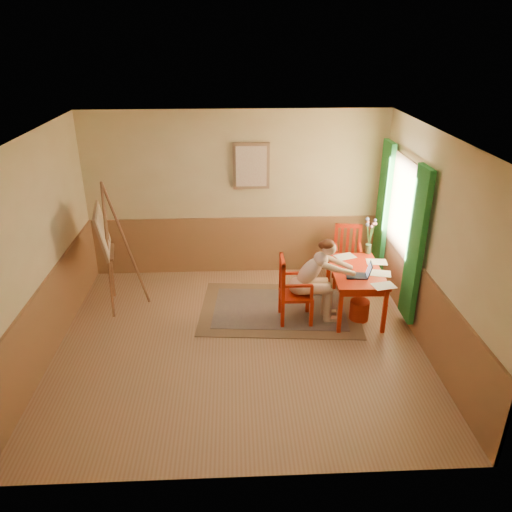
{
  "coord_description": "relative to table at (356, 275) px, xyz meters",
  "views": [
    {
      "loc": [
        -0.04,
        -5.66,
        3.91
      ],
      "look_at": [
        0.25,
        0.55,
        1.05
      ],
      "focal_mm": 34.48,
      "sensor_mm": 36.0,
      "label": 1
    }
  ],
  "objects": [
    {
      "name": "wall_portrait",
      "position": [
        -1.48,
        1.49,
        1.27
      ],
      "size": [
        0.6,
        0.05,
        0.76
      ],
      "color": "#926C4D",
      "rests_on": "room"
    },
    {
      "name": "table",
      "position": [
        0.0,
        0.0,
        0.0
      ],
      "size": [
        0.76,
        1.22,
        0.72
      ],
      "color": "red",
      "rests_on": "room"
    },
    {
      "name": "wainscot",
      "position": [
        -1.73,
        0.08,
        -0.13
      ],
      "size": [
        5.0,
        4.5,
        1.0
      ],
      "color": "#9B673F",
      "rests_on": "room"
    },
    {
      "name": "vase",
      "position": [
        0.31,
        0.59,
        0.35
      ],
      "size": [
        0.23,
        0.28,
        0.57
      ],
      "color": "#3F724C",
      "rests_on": "table"
    },
    {
      "name": "figure",
      "position": [
        -0.64,
        -0.16,
        0.08
      ],
      "size": [
        0.94,
        0.41,
        1.28
      ],
      "color": "beige",
      "rests_on": "room"
    },
    {
      "name": "chair_left",
      "position": [
        -0.96,
        -0.18,
        -0.13
      ],
      "size": [
        0.47,
        0.45,
        1.01
      ],
      "color": "red",
      "rests_on": "room"
    },
    {
      "name": "window",
      "position": [
        0.68,
        0.39,
        0.71
      ],
      "size": [
        0.12,
        2.01,
        2.2
      ],
      "color": "white",
      "rests_on": "room"
    },
    {
      "name": "wastebasket",
      "position": [
        0.04,
        -0.2,
        -0.48
      ],
      "size": [
        0.35,
        0.35,
        0.3
      ],
      "primitive_type": "cylinder",
      "rotation": [
        0.0,
        0.0,
        -0.3
      ],
      "color": "red",
      "rests_on": "room"
    },
    {
      "name": "laptop",
      "position": [
        0.0,
        -0.21,
        0.13
      ],
      "size": [
        0.37,
        0.25,
        0.21
      ],
      "color": "#1E2338",
      "rests_on": "table"
    },
    {
      "name": "chair_back",
      "position": [
        0.09,
        0.97,
        -0.13
      ],
      "size": [
        0.51,
        0.52,
        1.0
      ],
      "color": "red",
      "rests_on": "room"
    },
    {
      "name": "easel",
      "position": [
        -3.66,
        0.36,
        0.55
      ],
      "size": [
        0.73,
        0.89,
        2.0
      ],
      "color": "brown",
      "rests_on": "room"
    },
    {
      "name": "room",
      "position": [
        -1.73,
        -0.71,
        0.77
      ],
      "size": [
        5.04,
        4.54,
        2.84
      ],
      "color": "tan",
      "rests_on": "ground"
    },
    {
      "name": "rug",
      "position": [
        -1.11,
        0.14,
        -0.62
      ],
      "size": [
        2.52,
        1.79,
        0.02
      ],
      "color": "#8C7251",
      "rests_on": "room"
    },
    {
      "name": "papers",
      "position": [
        0.21,
        0.02,
        0.09
      ],
      "size": [
        0.78,
        1.27,
        0.0
      ],
      "color": "white",
      "rests_on": "table"
    }
  ]
}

